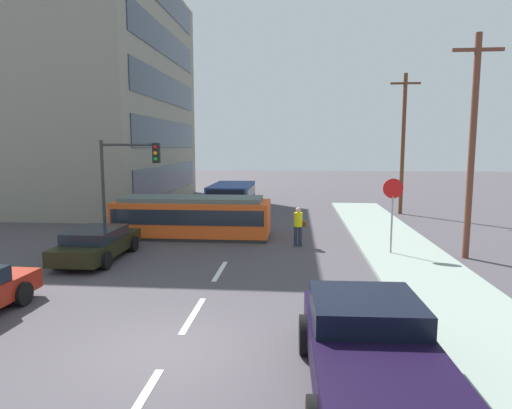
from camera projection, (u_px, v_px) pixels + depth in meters
The scene contains 17 objects.
ground_plane at pixel (236, 245), 19.11m from camera, with size 120.00×120.00×0.00m, color #464046.
sidewalk_curb_right at pixel (425, 274), 14.56m from camera, with size 3.20×36.00×0.14m, color gray.
lane_stripe_0 at pixel (138, 406), 7.26m from camera, with size 0.16×2.40×0.01m, color silver.
lane_stripe_1 at pixel (193, 315), 11.21m from camera, with size 0.16×2.40×0.01m, color silver.
lane_stripe_2 at pixel (220, 271), 15.16m from camera, with size 0.16×2.40×0.01m, color silver.
lane_stripe_3 at pixel (253, 217), 26.65m from camera, with size 0.16×2.40×0.01m, color silver.
lane_stripe_4 at pixel (261, 204), 32.57m from camera, with size 0.16×2.40×0.01m, color silver.
corner_building at pixel (67, 95), 32.50m from camera, with size 15.10×17.35×16.00m.
streetcar_tram at pixel (193, 216), 20.79m from camera, with size 7.18×2.55×1.90m.
city_bus at pixel (232, 196), 28.83m from camera, with size 2.57×5.78×1.81m.
pedestrian_crossing at pixel (298, 224), 18.86m from camera, with size 0.51×0.36×1.67m.
pickup_truck_parked at pixel (370, 350), 7.54m from camera, with size 2.38×5.05×1.55m.
parked_sedan_mid at pixel (97, 243), 16.64m from camera, with size 1.98×4.49×1.19m.
stop_sign at pixel (393, 200), 16.96m from camera, with size 0.76×0.07×2.88m.
traffic_light_mast at pixel (126, 171), 18.92m from camera, with size 2.61×0.33×4.50m.
utility_pole_near at pixel (472, 144), 16.40m from camera, with size 1.80×0.24×8.29m.
utility_pole_mid at pixel (403, 142), 27.49m from camera, with size 1.80×0.24×8.65m.
Camera 1 is at (2.53, -8.57, 4.23)m, focal length 31.16 mm.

